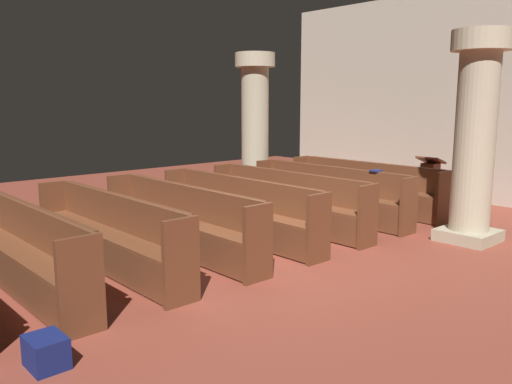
# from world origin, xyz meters

# --- Properties ---
(ground_plane) EXTENTS (19.20, 19.20, 0.00)m
(ground_plane) POSITION_xyz_m (0.00, 0.00, 0.00)
(ground_plane) COLOR brown
(back_wall) EXTENTS (10.00, 0.16, 4.50)m
(back_wall) POSITION_xyz_m (0.00, 6.08, 2.25)
(back_wall) COLOR beige
(back_wall) RESTS_ON ground
(pew_row_0) EXTENTS (3.41, 0.46, 0.94)m
(pew_row_0) POSITION_xyz_m (-1.01, 3.59, 0.51)
(pew_row_0) COLOR brown
(pew_row_0) RESTS_ON ground
(pew_row_1) EXTENTS (3.41, 0.46, 0.94)m
(pew_row_1) POSITION_xyz_m (-1.01, 2.50, 0.51)
(pew_row_1) COLOR brown
(pew_row_1) RESTS_ON ground
(pew_row_2) EXTENTS (3.41, 0.47, 0.94)m
(pew_row_2) POSITION_xyz_m (-1.01, 1.40, 0.51)
(pew_row_2) COLOR brown
(pew_row_2) RESTS_ON ground
(pew_row_3) EXTENTS (3.41, 0.46, 0.94)m
(pew_row_3) POSITION_xyz_m (-1.01, 0.31, 0.51)
(pew_row_3) COLOR brown
(pew_row_3) RESTS_ON ground
(pew_row_4) EXTENTS (3.41, 0.46, 0.94)m
(pew_row_4) POSITION_xyz_m (-1.01, -0.78, 0.51)
(pew_row_4) COLOR brown
(pew_row_4) RESTS_ON ground
(pew_row_5) EXTENTS (3.41, 0.47, 0.94)m
(pew_row_5) POSITION_xyz_m (-1.01, -1.87, 0.51)
(pew_row_5) COLOR brown
(pew_row_5) RESTS_ON ground
(pew_row_6) EXTENTS (3.41, 0.46, 0.94)m
(pew_row_6) POSITION_xyz_m (-1.01, -2.96, 0.51)
(pew_row_6) COLOR brown
(pew_row_6) RESTS_ON ground
(pillar_aisle_side) EXTENTS (0.86, 0.86, 3.16)m
(pillar_aisle_side) POSITION_xyz_m (1.49, 2.87, 1.65)
(pillar_aisle_side) COLOR tan
(pillar_aisle_side) RESTS_ON ground
(pillar_far_side) EXTENTS (0.86, 0.86, 3.16)m
(pillar_far_side) POSITION_xyz_m (-3.45, 2.88, 1.65)
(pillar_far_side) COLOR tan
(pillar_far_side) RESTS_ON ground
(lectern) EXTENTS (0.48, 0.45, 1.08)m
(lectern) POSITION_xyz_m (-0.10, 4.47, 0.45)
(lectern) COLOR #562B1A
(lectern) RESTS_ON ground
(hymn_book) EXTENTS (0.15, 0.19, 0.03)m
(hymn_book) POSITION_xyz_m (-0.12, 2.68, 0.96)
(hymn_book) COLOR navy
(hymn_book) RESTS_ON pew_row_1
(kneeler_box_navy) EXTENTS (0.35, 0.28, 0.26)m
(kneeler_box_navy) POSITION_xyz_m (1.02, -3.46, 0.13)
(kneeler_box_navy) COLOR navy
(kneeler_box_navy) RESTS_ON ground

